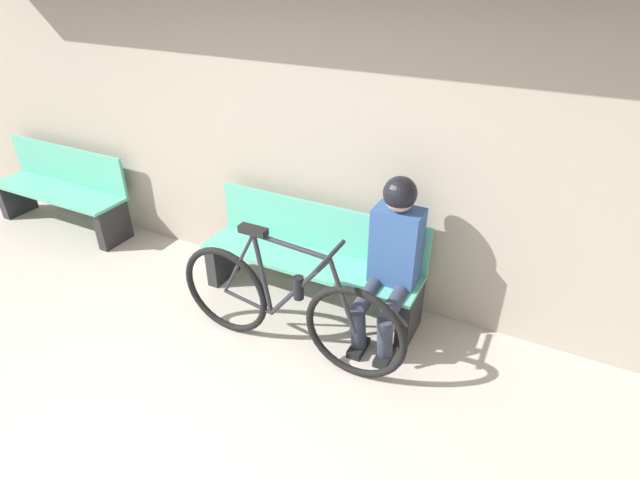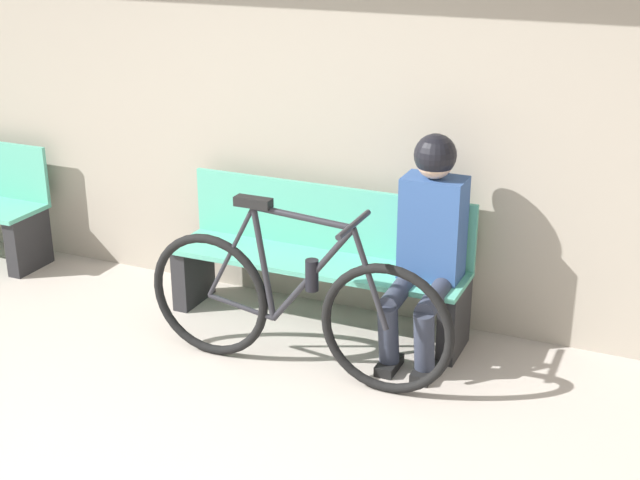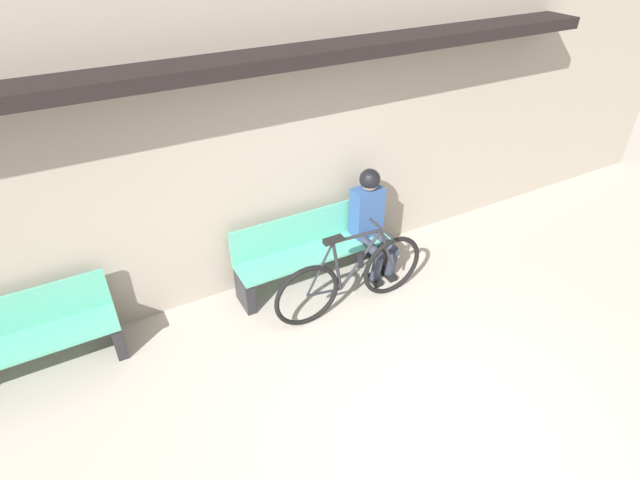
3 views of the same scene
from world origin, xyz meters
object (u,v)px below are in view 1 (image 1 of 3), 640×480
object	(u,v)px
park_bench_far	(62,192)
park_bench_near	(312,260)
bicycle	(286,307)
person_seated	(392,252)

from	to	relation	value
park_bench_far	park_bench_near	bearing A→B (deg)	0.07
bicycle	person_seated	world-z (taller)	person_seated
park_bench_near	bicycle	world-z (taller)	bicycle
park_bench_far	bicycle	bearing A→B (deg)	-11.55
bicycle	park_bench_far	size ratio (longest dim) A/B	1.13
park_bench_near	person_seated	world-z (taller)	person_seated
park_bench_near	person_seated	distance (m)	0.76
person_seated	park_bench_far	world-z (taller)	person_seated
person_seated	park_bench_far	xyz separation A→B (m)	(-3.57, 0.10, -0.33)
bicycle	park_bench_far	bearing A→B (deg)	168.45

